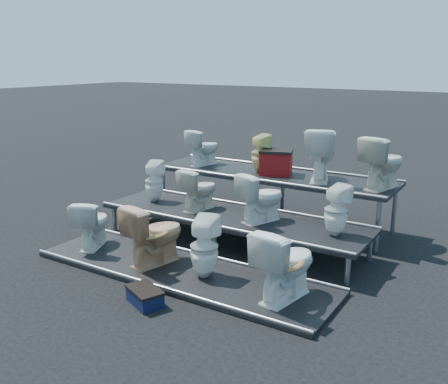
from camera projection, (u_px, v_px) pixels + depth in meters
The scene contains 18 objects.
ground at pixel (232, 244), 7.68m from camera, with size 80.00×80.00×0.00m, color black.
tier_front at pixel (181, 272), 6.61m from camera, with size 4.20×1.20×0.06m, color black.
tier_mid at pixel (232, 230), 7.62m from camera, with size 4.20×1.20×0.46m, color black.
tier_back at pixel (271, 198), 8.63m from camera, with size 4.20×1.20×0.86m, color black.
toilet_0 at pixel (92, 223), 7.33m from camera, with size 0.40×0.71×0.72m, color white.
toilet_1 at pixel (155, 234), 6.71m from camera, with size 0.47×0.83×0.84m, color tan.
toilet_2 at pixel (204, 247), 6.30m from camera, with size 0.36×0.37×0.80m, color white.
toilet_3 at pixel (285, 263), 5.72m from camera, with size 0.48×0.84×0.86m, color white.
toilet_4 at pixel (154, 181), 8.24m from camera, with size 0.31×0.31×0.68m, color white.
toilet_5 at pixel (199, 189), 7.78m from camera, with size 0.37×0.65×0.66m, color silver.
toilet_6 at pixel (261, 197), 7.21m from camera, with size 0.40×0.71×0.72m, color white.
toilet_7 at pixel (336, 210), 6.64m from camera, with size 0.31×0.32×0.69m, color white.
toilet_8 at pixel (204, 147), 9.15m from camera, with size 0.36×0.64×0.65m, color white.
toilet_9 at pixel (260, 153), 8.55m from camera, with size 0.30×0.30×0.66m, color beige.
toilet_10 at pixel (320, 154), 7.97m from camera, with size 0.48×0.83×0.85m, color white.
toilet_11 at pixel (383, 162), 7.47m from camera, with size 0.45×0.78×0.80m, color silver.
red_crate at pixel (276, 163), 8.43m from camera, with size 0.52×0.41×0.37m, color maroon.
step_stool at pixel (145, 297), 5.78m from camera, with size 0.46×0.27×0.16m, color #0E1333.
Camera 1 is at (3.71, -6.18, 2.76)m, focal length 40.00 mm.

